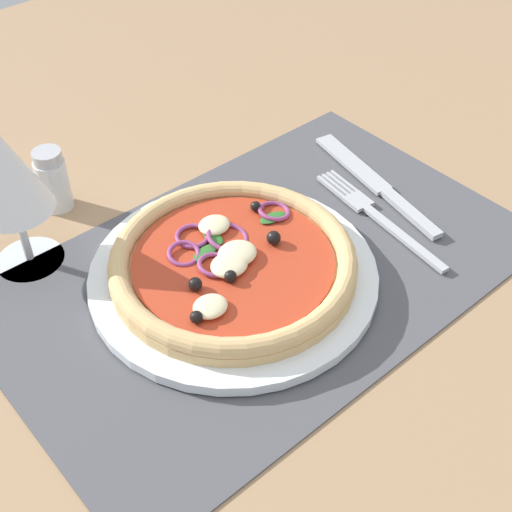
% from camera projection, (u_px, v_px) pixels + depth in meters
% --- Properties ---
extents(ground_plane, '(1.90, 1.40, 0.02)m').
position_uv_depth(ground_plane, '(263.00, 280.00, 0.66)').
color(ground_plane, '#9E7A56').
extents(placemat, '(0.49, 0.31, 0.00)m').
position_uv_depth(placemat, '(263.00, 269.00, 0.65)').
color(placemat, '#4C4C51').
rests_on(placemat, ground_plane).
extents(plate, '(0.26, 0.26, 0.01)m').
position_uv_depth(plate, '(233.00, 275.00, 0.64)').
color(plate, white).
rests_on(plate, placemat).
extents(pizza, '(0.22, 0.22, 0.03)m').
position_uv_depth(pizza, '(233.00, 262.00, 0.63)').
color(pizza, tan).
rests_on(pizza, plate).
extents(fork, '(0.04, 0.18, 0.00)m').
position_uv_depth(fork, '(373.00, 214.00, 0.71)').
color(fork, '#B2B5BA').
rests_on(fork, placemat).
extents(knife, '(0.06, 0.20, 0.01)m').
position_uv_depth(knife, '(374.00, 182.00, 0.75)').
color(knife, '#B2B5BA').
rests_on(knife, placemat).
extents(wine_glass, '(0.07, 0.07, 0.15)m').
position_uv_depth(wine_glass, '(5.00, 173.00, 0.60)').
color(wine_glass, silver).
rests_on(wine_glass, ground_plane).
extents(pepper_shaker, '(0.03, 0.03, 0.07)m').
position_uv_depth(pepper_shaker, '(53.00, 180.00, 0.70)').
color(pepper_shaker, silver).
rests_on(pepper_shaker, ground_plane).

